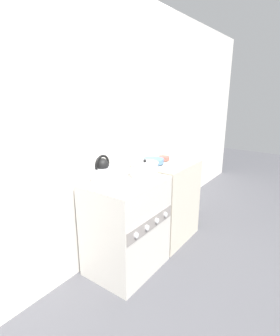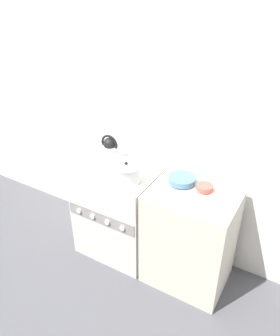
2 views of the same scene
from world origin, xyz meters
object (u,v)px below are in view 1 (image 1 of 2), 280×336
(stove, at_px, (126,226))
(kettle, at_px, (103,172))
(cooking_pot, at_px, (145,170))
(small_ceramic_bowl, at_px, (164,158))
(enamel_bowl, at_px, (153,161))

(stove, height_order, kettle, kettle)
(cooking_pot, relative_size, small_ceramic_bowl, 1.89)
(kettle, bearing_deg, cooking_pot, -35.17)
(small_ceramic_bowl, bearing_deg, kettle, 176.62)
(small_ceramic_bowl, bearing_deg, cooking_pot, -164.76)
(stove, height_order, cooking_pot, cooking_pot)
(enamel_bowl, bearing_deg, kettle, 176.43)
(stove, bearing_deg, small_ceramic_bowl, 5.05)
(stove, distance_m, small_ceramic_bowl, 0.88)
(cooking_pot, relative_size, enamel_bowl, 1.10)
(stove, distance_m, cooking_pot, 0.53)
(cooking_pot, bearing_deg, stove, 148.03)
(kettle, xyz_separation_m, cooking_pot, (0.30, -0.21, -0.02))
(enamel_bowl, bearing_deg, stove, -172.33)
(stove, relative_size, enamel_bowl, 4.02)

